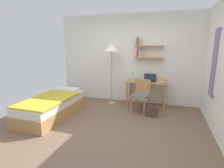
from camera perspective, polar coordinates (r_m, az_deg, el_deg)
name	(u,v)px	position (r m, az deg, el deg)	size (l,w,h in m)	color
ground_plane	(109,130)	(3.71, -1.10, -14.68)	(5.28, 5.28, 0.00)	brown
wall_back	(131,59)	(5.27, 6.08, 8.18)	(4.40, 0.27, 2.60)	white
bed	(52,106)	(4.52, -18.94, -6.98)	(0.87, 1.84, 0.54)	#B2844C
desk	(146,86)	(4.98, 11.20, -0.63)	(1.09, 0.53, 0.72)	#B2844C
desk_chair	(141,94)	(4.54, 9.54, -3.30)	(0.48, 0.48, 0.84)	#B2844C
standing_lamp	(112,50)	(4.99, -0.11, 11.01)	(0.43, 0.43, 1.76)	#B2A893
laptop	(150,79)	(5.00, 12.30, 1.56)	(0.34, 0.21, 0.20)	black
water_bottle	(133,76)	(5.04, 6.83, 2.61)	(0.07, 0.07, 0.23)	silver
book_stack	(161,81)	(4.94, 15.87, 1.10)	(0.17, 0.24, 0.08)	silver
handbag	(152,110)	(4.39, 12.85, -8.46)	(0.30, 0.13, 0.43)	#4C382D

